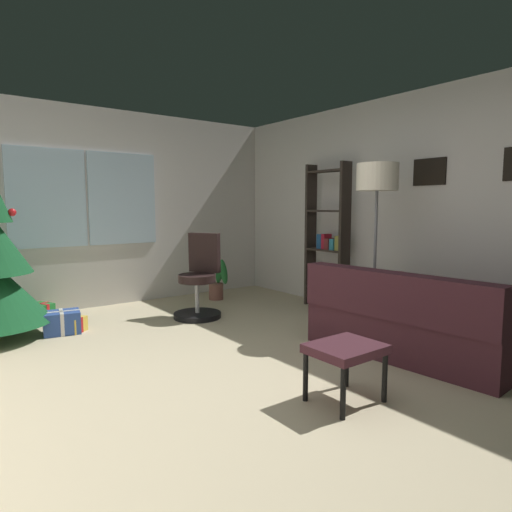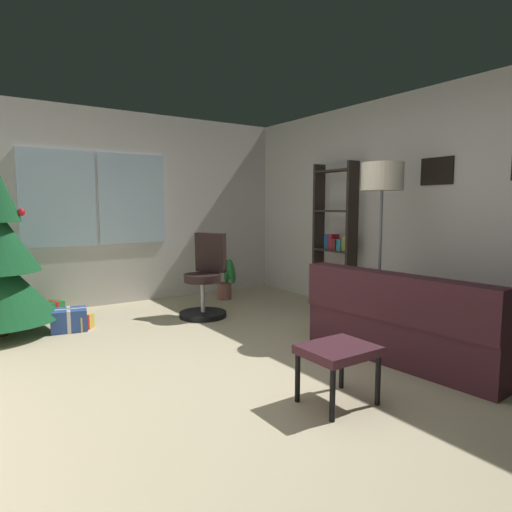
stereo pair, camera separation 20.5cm
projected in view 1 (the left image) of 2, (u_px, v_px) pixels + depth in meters
The scene contains 12 objects.
ground_plane at pixel (257, 379), 3.52m from camera, with size 4.66×6.27×0.10m, color #C5B692.
wall_back_with_windows at pixel (112, 208), 5.88m from camera, with size 4.66×0.12×2.58m.
wall_right_with_frames at pixel (432, 209), 4.79m from camera, with size 0.12×6.27×2.58m.
couch at pixel (427, 323), 3.97m from camera, with size 1.63×1.83×0.77m.
footstool at pixel (346, 353), 2.97m from camera, with size 0.47×0.40×0.40m.
gift_box_green at pixel (41, 311), 5.18m from camera, with size 0.30×0.32×0.19m.
gift_box_gold at pixel (69, 324), 4.67m from camera, with size 0.37×0.38×0.16m.
gift_box_blue at pixel (62, 322), 4.61m from camera, with size 0.40×0.35×0.24m.
office_chair at pixel (199, 284), 5.27m from camera, with size 0.58×0.57×1.00m.
bookshelf at pixel (327, 245), 5.71m from camera, with size 0.18×0.64×1.86m.
floor_lamp at pixel (377, 186), 4.58m from camera, with size 0.43×0.43×1.76m.
potted_plant at pixel (217, 280), 6.26m from camera, with size 0.50×0.34×0.62m.
Camera 1 is at (-2.05, -2.70, 1.32)m, focal length 31.06 mm.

